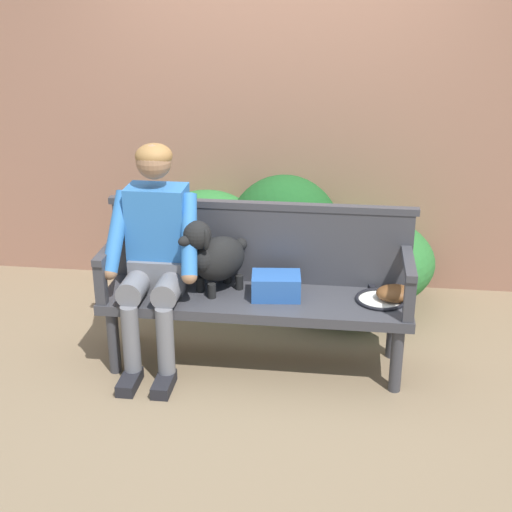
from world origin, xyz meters
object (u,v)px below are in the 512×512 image
Objects in this scene: baseball_glove at (395,293)px; person_seated at (155,249)px; tennis_racket at (379,297)px; dog_on_bench at (214,255)px; sports_bag at (276,286)px; garden_bench at (256,305)px.

person_seated is at bearing 172.65° from baseball_glove.
baseball_glove is at bearing -7.53° from tennis_racket.
dog_on_bench is 1.07m from baseball_glove.
sports_bag is (-0.59, -0.05, 0.06)m from tennis_racket.
baseball_glove is (1.38, 0.05, -0.23)m from person_seated.
person_seated is 2.86× the size of dog_on_bench.
sports_bag is at bearing 1.25° from person_seated.
garden_bench is 8.15× the size of baseball_glove.
person_seated reaches higher than baseball_glove.
tennis_racket is at bearing 163.01° from baseball_glove.
sports_bag is (0.37, -0.02, -0.16)m from dog_on_bench.
garden_bench is at bearing -176.02° from tennis_racket.
sports_bag is at bearing 173.54° from baseball_glove.
sports_bag reaches higher than tennis_racket.
baseball_glove is 0.79× the size of sports_bag.
person_seated is 2.27× the size of tennis_racket.
baseball_glove is at bearing 0.64° from dog_on_bench.
tennis_racket is (1.29, 0.06, -0.26)m from person_seated.
baseball_glove reaches higher than garden_bench.
tennis_racket is at bearing 1.40° from dog_on_bench.
tennis_racket is at bearing 4.58° from sports_bag.
garden_bench is 6.40× the size of sports_bag.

